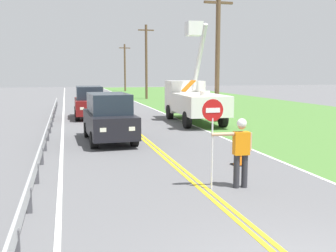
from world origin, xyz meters
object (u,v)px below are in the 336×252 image
flagger_worker (241,148)px  utility_bucket_truck (193,99)px  oncoming_suv_nearest (109,117)px  oncoming_suv_second (89,102)px  utility_pole_mid (146,61)px  stop_sign_paddle (213,124)px  traffic_cone_lead (239,155)px  utility_pole_near (218,55)px  utility_pole_far (125,67)px

flagger_worker → utility_bucket_truck: utility_bucket_truck is taller
oncoming_suv_nearest → oncoming_suv_second: same height
oncoming_suv_nearest → utility_pole_mid: size_ratio=0.56×
stop_sign_paddle → utility_bucket_truck: (3.86, 13.25, -0.28)m
utility_bucket_truck → traffic_cone_lead: 11.26m
utility_bucket_truck → oncoming_suv_second: utility_bucket_truck is taller
utility_pole_mid → utility_pole_near: bearing=-90.1°
utility_pole_mid → oncoming_suv_nearest: bearing=-104.9°
oncoming_suv_second → utility_bucket_truck: bearing=-31.9°
stop_sign_paddle → oncoming_suv_nearest: size_ratio=0.50×
utility_bucket_truck → utility_pole_near: bearing=-9.0°
oncoming_suv_nearest → utility_pole_far: 46.84m
flagger_worker → utility_bucket_truck: (3.09, 13.32, 0.38)m
flagger_worker → utility_pole_near: (4.56, 13.08, 2.98)m
stop_sign_paddle → utility_pole_near: (5.33, 13.02, 2.32)m
stop_sign_paddle → traffic_cone_lead: bearing=51.2°
utility_bucket_truck → utility_pole_near: utility_pole_near is taller
oncoming_suv_second → traffic_cone_lead: oncoming_suv_second is taller
flagger_worker → oncoming_suv_nearest: bearing=108.1°
oncoming_suv_second → utility_pole_mid: (7.47, 17.70, 3.28)m
utility_pole_near → utility_pole_far: bearing=89.4°
oncoming_suv_nearest → utility_pole_mid: bearing=75.1°
traffic_cone_lead → utility_pole_near: bearing=71.8°
flagger_worker → utility_pole_far: (5.01, 53.96, 2.89)m
oncoming_suv_nearest → flagger_worker: bearing=-71.9°
utility_pole_far → utility_bucket_truck: bearing=-92.7°
flagger_worker → utility_pole_near: size_ratio=0.24×
oncoming_suv_nearest → utility_pole_mid: utility_pole_mid is taller
utility_pole_near → traffic_cone_lead: size_ratio=10.99×
utility_pole_mid → utility_bucket_truck: bearing=-94.1°
utility_pole_far → utility_pole_mid: bearing=-91.2°
utility_pole_mid → traffic_cone_lead: utility_pole_mid is taller
utility_pole_near → utility_pole_far: 40.88m
utility_pole_near → stop_sign_paddle: bearing=-112.3°
flagger_worker → oncoming_suv_nearest: 8.24m
utility_pole_near → utility_pole_mid: (0.05, 21.64, 0.32)m
oncoming_suv_nearest → utility_pole_mid: 28.03m
stop_sign_paddle → utility_pole_mid: 35.18m
oncoming_suv_second → traffic_cone_lead: size_ratio=6.61×
oncoming_suv_nearest → utility_pole_far: bearing=80.7°
utility_bucket_truck → traffic_cone_lead: bearing=-100.6°
utility_pole_far → oncoming_suv_nearest: bearing=-99.3°
utility_pole_near → utility_bucket_truck: bearing=171.0°
utility_pole_near → utility_pole_far: (0.44, 40.88, -0.09)m
utility_pole_mid → oncoming_suv_second: bearing=-112.9°
stop_sign_paddle → traffic_cone_lead: 3.18m
oncoming_suv_second → flagger_worker: bearing=-80.5°
utility_pole_mid → traffic_cone_lead: (-3.58, -32.43, -4.01)m
stop_sign_paddle → utility_bucket_truck: bearing=73.8°
flagger_worker → utility_pole_near: utility_pole_near is taller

